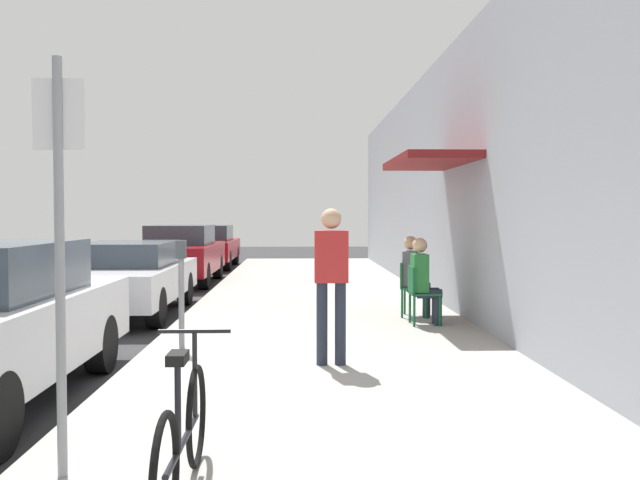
{
  "coord_description": "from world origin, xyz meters",
  "views": [
    {
      "loc": [
        1.87,
        -7.47,
        1.75
      ],
      "look_at": [
        2.32,
        6.25,
        1.24
      ],
      "focal_mm": 38.57,
      "sensor_mm": 36.0,
      "label": 1
    }
  ],
  "objects_px": {
    "parked_car_3": "(207,246)",
    "parked_car_2": "(180,254)",
    "parked_car_1": "(126,276)",
    "seated_patron_0": "(424,278)",
    "street_sign": "(60,233)",
    "bicycle_0": "(183,437)",
    "cafe_chair_0": "(419,291)",
    "seated_patron_1": "(414,273)",
    "cafe_chair_1": "(410,285)",
    "pedestrian_standing": "(331,273)",
    "parking_meter": "(181,286)"
  },
  "relations": [
    {
      "from": "cafe_chair_0",
      "to": "pedestrian_standing",
      "type": "distance_m",
      "value": 3.09
    },
    {
      "from": "parked_car_2",
      "to": "seated_patron_0",
      "type": "distance_m",
      "value": 8.82
    },
    {
      "from": "street_sign",
      "to": "cafe_chair_1",
      "type": "distance_m",
      "value": 7.48
    },
    {
      "from": "parked_car_2",
      "to": "seated_patron_1",
      "type": "xyz_separation_m",
      "value": [
        4.84,
        -6.55,
        0.05
      ]
    },
    {
      "from": "parked_car_3",
      "to": "cafe_chair_1",
      "type": "bearing_deg",
      "value": -67.93
    },
    {
      "from": "parking_meter",
      "to": "cafe_chair_0",
      "type": "bearing_deg",
      "value": 27.56
    },
    {
      "from": "street_sign",
      "to": "bicycle_0",
      "type": "relative_size",
      "value": 1.52
    },
    {
      "from": "cafe_chair_0",
      "to": "seated_patron_1",
      "type": "relative_size",
      "value": 0.67
    },
    {
      "from": "street_sign",
      "to": "seated_patron_1",
      "type": "xyz_separation_m",
      "value": [
        3.34,
        6.63,
        -0.82
      ]
    },
    {
      "from": "cafe_chair_0",
      "to": "cafe_chair_1",
      "type": "xyz_separation_m",
      "value": [
        0.0,
        0.84,
        0.0
      ]
    },
    {
      "from": "parked_car_3",
      "to": "parking_meter",
      "type": "relative_size",
      "value": 3.33
    },
    {
      "from": "parked_car_3",
      "to": "parked_car_2",
      "type": "bearing_deg",
      "value": -90.0
    },
    {
      "from": "street_sign",
      "to": "bicycle_0",
      "type": "xyz_separation_m",
      "value": [
        0.81,
        -0.38,
        -1.16
      ]
    },
    {
      "from": "bicycle_0",
      "to": "cafe_chair_0",
      "type": "bearing_deg",
      "value": 68.24
    },
    {
      "from": "street_sign",
      "to": "seated_patron_0",
      "type": "relative_size",
      "value": 2.02
    },
    {
      "from": "parked_car_3",
      "to": "cafe_chair_1",
      "type": "height_order",
      "value": "parked_car_3"
    },
    {
      "from": "cafe_chair_1",
      "to": "seated_patron_1",
      "type": "xyz_separation_m",
      "value": [
        0.06,
        -0.02,
        0.19
      ]
    },
    {
      "from": "pedestrian_standing",
      "to": "seated_patron_0",
      "type": "bearing_deg",
      "value": 60.74
    },
    {
      "from": "parking_meter",
      "to": "parked_car_3",
      "type": "bearing_deg",
      "value": 96.18
    },
    {
      "from": "bicycle_0",
      "to": "seated_patron_1",
      "type": "bearing_deg",
      "value": 70.17
    },
    {
      "from": "cafe_chair_0",
      "to": "seated_patron_1",
      "type": "xyz_separation_m",
      "value": [
        0.06,
        0.83,
        0.19
      ]
    },
    {
      "from": "parked_car_3",
      "to": "street_sign",
      "type": "relative_size",
      "value": 1.69
    },
    {
      "from": "cafe_chair_1",
      "to": "cafe_chair_0",
      "type": "bearing_deg",
      "value": -90.19
    },
    {
      "from": "parking_meter",
      "to": "cafe_chair_1",
      "type": "relative_size",
      "value": 1.52
    },
    {
      "from": "parked_car_2",
      "to": "cafe_chair_0",
      "type": "height_order",
      "value": "parked_car_2"
    },
    {
      "from": "parking_meter",
      "to": "street_sign",
      "type": "bearing_deg",
      "value": -90.7
    },
    {
      "from": "bicycle_0",
      "to": "seated_patron_0",
      "type": "height_order",
      "value": "seated_patron_0"
    },
    {
      "from": "parked_car_2",
      "to": "pedestrian_standing",
      "type": "height_order",
      "value": "pedestrian_standing"
    },
    {
      "from": "parked_car_1",
      "to": "cafe_chair_1",
      "type": "relative_size",
      "value": 5.06
    },
    {
      "from": "seated_patron_0",
      "to": "bicycle_0",
      "type": "bearing_deg",
      "value": -112.24
    },
    {
      "from": "parked_car_3",
      "to": "seated_patron_0",
      "type": "xyz_separation_m",
      "value": [
        4.84,
        -12.64,
        0.09
      ]
    },
    {
      "from": "parked_car_1",
      "to": "cafe_chair_0",
      "type": "relative_size",
      "value": 5.06
    },
    {
      "from": "parked_car_2",
      "to": "cafe_chair_1",
      "type": "bearing_deg",
      "value": -53.79
    },
    {
      "from": "cafe_chair_0",
      "to": "street_sign",
      "type": "bearing_deg",
      "value": -119.46
    },
    {
      "from": "parked_car_1",
      "to": "seated_patron_0",
      "type": "bearing_deg",
      "value": -21.45
    },
    {
      "from": "parked_car_1",
      "to": "parked_car_3",
      "type": "height_order",
      "value": "parked_car_3"
    },
    {
      "from": "seated_patron_0",
      "to": "seated_patron_1",
      "type": "bearing_deg",
      "value": 89.95
    },
    {
      "from": "parked_car_3",
      "to": "seated_patron_1",
      "type": "height_order",
      "value": "seated_patron_1"
    },
    {
      "from": "parked_car_2",
      "to": "bicycle_0",
      "type": "xyz_separation_m",
      "value": [
        2.31,
        -13.55,
        -0.29
      ]
    },
    {
      "from": "street_sign",
      "to": "seated_patron_1",
      "type": "bearing_deg",
      "value": 63.28
    },
    {
      "from": "cafe_chair_0",
      "to": "seated_patron_1",
      "type": "height_order",
      "value": "seated_patron_1"
    },
    {
      "from": "parked_car_2",
      "to": "street_sign",
      "type": "xyz_separation_m",
      "value": [
        1.5,
        -13.18,
        0.88
      ]
    },
    {
      "from": "parking_meter",
      "to": "parked_car_1",
      "type": "bearing_deg",
      "value": 113.38
    },
    {
      "from": "parked_car_2",
      "to": "parked_car_3",
      "type": "relative_size",
      "value": 1.0
    },
    {
      "from": "parking_meter",
      "to": "cafe_chair_0",
      "type": "xyz_separation_m",
      "value": [
        3.23,
        1.68,
        -0.26
      ]
    },
    {
      "from": "bicycle_0",
      "to": "street_sign",
      "type": "bearing_deg",
      "value": 154.91
    },
    {
      "from": "street_sign",
      "to": "cafe_chair_0",
      "type": "distance_m",
      "value": 6.74
    },
    {
      "from": "parked_car_3",
      "to": "cafe_chair_1",
      "type": "relative_size",
      "value": 5.06
    },
    {
      "from": "parked_car_1",
      "to": "bicycle_0",
      "type": "xyz_separation_m",
      "value": [
        2.31,
        -8.08,
        -0.2
      ]
    },
    {
      "from": "parked_car_3",
      "to": "cafe_chair_1",
      "type": "distance_m",
      "value": 12.72
    }
  ]
}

